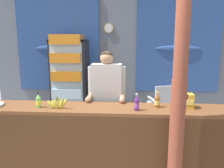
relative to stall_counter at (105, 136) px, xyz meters
The scene contains 13 objects.
ground_plane 1.08m from the stall_counter, 96.98° to the left, with size 7.89×7.89×0.00m, color gray.
back_wall_curtained 2.90m from the stall_counter, 91.89° to the left, with size 5.55×0.22×2.75m.
stall_counter is the anchor object (origin of this frame).
timber_post 1.15m from the stall_counter, 19.67° to the right, with size 0.19×0.16×2.71m.
drink_fridge 2.47m from the stall_counter, 114.07° to the left, with size 0.75×0.72×1.86m.
bottle_shelf_rack 2.50m from the stall_counter, 95.51° to the left, with size 0.48×0.28×1.18m.
plastic_lawn_chair 2.14m from the stall_counter, 62.60° to the left, with size 0.55×0.55×0.86m.
shopkeeper 0.74m from the stall_counter, 92.41° to the left, with size 0.55×0.42×1.60m.
soda_bottle_lime_soda 0.96m from the stall_counter, behind, with size 0.06×0.06×0.20m.
soda_bottle_grape_soda 0.59m from the stall_counter, ahead, with size 0.06×0.06×0.21m.
soda_bottle_iced_tea 0.81m from the stall_counter, 13.80° to the left, with size 0.07×0.07×0.21m.
snack_box_choco_powder 1.10m from the stall_counter, ahead, with size 0.24×0.14×0.18m.
banana_bunch 0.72m from the stall_counter, behind, with size 0.27×0.06×0.16m.
Camera 1 is at (0.40, -2.50, 1.80)m, focal length 37.95 mm.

